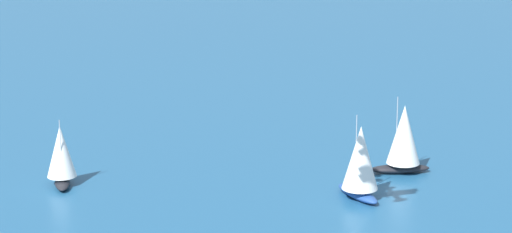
% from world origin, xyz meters
% --- Properties ---
extents(sailboat_near_centre, '(9.84, 9.44, 13.75)m').
position_xyz_m(sailboat_near_centre, '(5.82, -50.28, 6.27)').
color(sailboat_near_centre, black).
rests_on(sailboat_near_centre, ground_plane).
extents(sailboat_far_stbd, '(8.41, 7.92, 11.65)m').
position_xyz_m(sailboat_far_stbd, '(48.42, -9.53, 5.32)').
color(sailboat_far_stbd, black).
rests_on(sailboat_far_stbd, ground_plane).
extents(sailboat_trailing, '(10.92, 7.82, 13.76)m').
position_xyz_m(sailboat_trailing, '(4.62, -33.84, 6.28)').
color(sailboat_trailing, '#23478C').
rests_on(sailboat_trailing, ground_plane).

